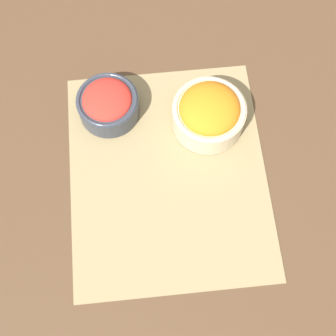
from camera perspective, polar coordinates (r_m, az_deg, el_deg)
The scene contains 4 objects.
ground_plane at distance 0.96m, azimuth 0.00°, elevation -0.73°, with size 3.00×3.00×0.00m, color #513823.
placemat at distance 0.96m, azimuth 0.00°, elevation -0.69°, with size 0.48×0.40×0.00m.
carrot_bowl at distance 0.97m, azimuth 5.02°, elevation 6.72°, with size 0.15×0.15×0.09m.
tomato_bowl at distance 0.99m, azimuth -7.33°, elevation 7.81°, with size 0.13×0.13×0.07m.
Camera 1 is at (0.33, -0.03, 0.90)m, focal length 50.00 mm.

